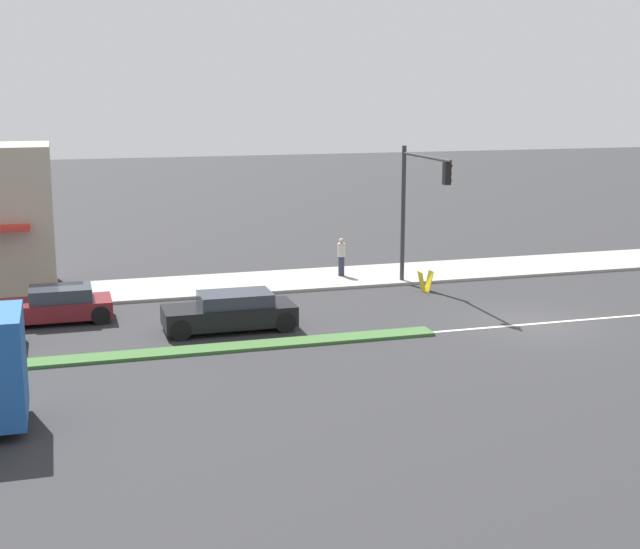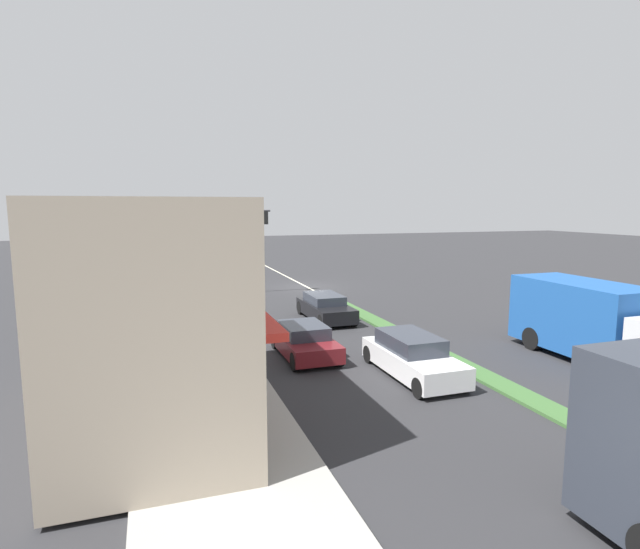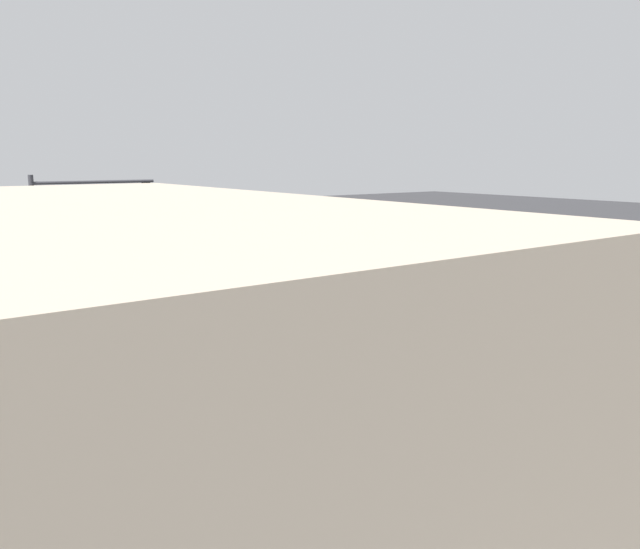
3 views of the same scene
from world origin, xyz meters
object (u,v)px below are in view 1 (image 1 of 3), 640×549
at_px(pedestrian, 341,256).
at_px(suv_black, 230,312).
at_px(sedan_maroon, 57,305).
at_px(warning_aframe_sign, 425,281).
at_px(traffic_signal_main, 417,194).

xyz_separation_m(pedestrian, suv_black, (-6.89, 6.14, -0.34)).
distance_m(pedestrian, sedan_maroon, 12.44).
relative_size(warning_aframe_sign, suv_black, 0.19).
relative_size(traffic_signal_main, sedan_maroon, 1.47).
height_order(pedestrian, sedan_maroon, pedestrian).
relative_size(traffic_signal_main, pedestrian, 3.44).
bearing_deg(suv_black, warning_aframe_sign, -67.91).
bearing_deg(traffic_signal_main, suv_black, 115.25).
bearing_deg(warning_aframe_sign, suv_black, 112.09).
bearing_deg(sedan_maroon, pedestrian, -70.78).
distance_m(traffic_signal_main, pedestrian, 4.70).
bearing_deg(sedan_maroon, traffic_signal_main, -85.38).
height_order(warning_aframe_sign, sedan_maroon, sedan_maroon).
xyz_separation_m(sedan_maroon, suv_black, (-2.80, -5.60, 0.03)).
relative_size(pedestrian, sedan_maroon, 0.43).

